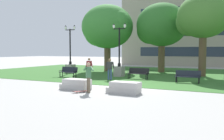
{
  "coord_description": "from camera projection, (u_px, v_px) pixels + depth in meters",
  "views": [
    {
      "loc": [
        7.39,
        -15.53,
        2.39
      ],
      "look_at": [
        0.25,
        -1.4,
        1.2
      ],
      "focal_mm": 42.0,
      "sensor_mm": 36.0,
      "label": 1
    }
  ],
  "objects": [
    {
      "name": "ground_plane",
      "position": [
        118.0,
        87.0,
        17.32
      ],
      "size": [
        140.0,
        140.0,
        0.0
      ],
      "primitive_type": "plane",
      "color": "#A3A09B"
    },
    {
      "name": "grass_lawn",
      "position": [
        161.0,
        74.0,
        26.22
      ],
      "size": [
        40.0,
        20.0,
        0.02
      ],
      "primitive_type": "cube",
      "color": "#336628",
      "rests_on": "ground"
    },
    {
      "name": "concrete_block_center",
      "position": [
        76.0,
        84.0,
        16.04
      ],
      "size": [
        1.84,
        0.9,
        0.64
      ],
      "color": "#BCB7B2",
      "rests_on": "ground"
    },
    {
      "name": "concrete_block_left",
      "position": [
        124.0,
        88.0,
        14.61
      ],
      "size": [
        1.84,
        0.9,
        0.64
      ],
      "color": "#BCB7B2",
      "rests_on": "ground"
    },
    {
      "name": "person_skateboarder",
      "position": [
        88.0,
        75.0,
        14.78
      ],
      "size": [
        0.82,
        0.61,
        1.71
      ],
      "color": "brown",
      "rests_on": "ground"
    },
    {
      "name": "skateboard",
      "position": [
        81.0,
        91.0,
        14.79
      ],
      "size": [
        0.72,
        0.97,
        0.14
      ],
      "color": "maroon",
      "rests_on": "ground"
    },
    {
      "name": "park_bench_near_right",
      "position": [
        69.0,
        71.0,
        23.25
      ],
      "size": [
        1.85,
        0.73,
        0.9
      ],
      "color": "#1E232D",
      "rests_on": "grass_lawn"
    },
    {
      "name": "park_bench_far_left",
      "position": [
        188.0,
        76.0,
        19.13
      ],
      "size": [
        1.82,
        0.59,
        0.9
      ],
      "color": "#1E232D",
      "rests_on": "grass_lawn"
    },
    {
      "name": "park_bench_far_right",
      "position": [
        138.0,
        73.0,
        21.78
      ],
      "size": [
        1.82,
        0.62,
        0.9
      ],
      "color": "black",
      "rests_on": "grass_lawn"
    },
    {
      "name": "lamp_post_center",
      "position": [
        70.0,
        63.0,
        27.58
      ],
      "size": [
        1.32,
        0.8,
        5.01
      ],
      "color": "gray",
      "rests_on": "grass_lawn"
    },
    {
      "name": "lamp_post_left",
      "position": [
        119.0,
        66.0,
        23.81
      ],
      "size": [
        1.32,
        0.8,
        4.81
      ],
      "color": "gray",
      "rests_on": "grass_lawn"
    },
    {
      "name": "tree_far_right",
      "position": [
        203.0,
        17.0,
        23.65
      ],
      "size": [
        4.9,
        4.67,
        7.44
      ],
      "color": "brown",
      "rests_on": "grass_lawn"
    },
    {
      "name": "tree_near_left",
      "position": [
        161.0,
        26.0,
        28.41
      ],
      "size": [
        5.77,
        5.49,
        7.48
      ],
      "color": "brown",
      "rests_on": "grass_lawn"
    },
    {
      "name": "tree_near_right",
      "position": [
        107.0,
        27.0,
        29.82
      ],
      "size": [
        6.13,
        5.84,
        7.55
      ],
      "color": "brown",
      "rests_on": "grass_lawn"
    },
    {
      "name": "person_bystander_near_lawn",
      "position": [
        110.0,
        68.0,
        21.06
      ],
      "size": [
        0.68,
        0.44,
        1.71
      ],
      "color": "#384C7A",
      "rests_on": "grass_lawn"
    },
    {
      "name": "person_bystander_far_lawn",
      "position": [
        89.0,
        67.0,
        22.77
      ],
      "size": [
        0.71,
        0.3,
        1.71
      ],
      "color": "#28282D",
      "rests_on": "grass_lawn"
    },
    {
      "name": "building_facade_distant",
      "position": [
        207.0,
        27.0,
        37.57
      ],
      "size": [
        26.55,
        1.03,
        11.58
      ],
      "color": "gray",
      "rests_on": "ground"
    }
  ]
}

